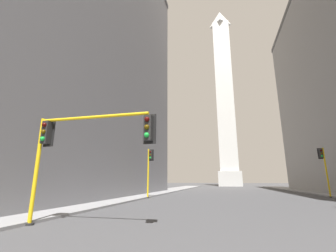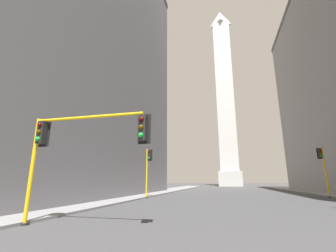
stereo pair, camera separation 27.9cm
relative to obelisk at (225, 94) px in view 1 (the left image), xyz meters
name	(u,v)px [view 1 (the left image)]	position (x,y,z in m)	size (l,w,h in m)	color
sidewalk_left	(146,194)	(-12.77, -53.38, -34.82)	(5.00, 100.08, 0.15)	gray
building_left	(53,43)	(-25.04, -60.92, -13.48)	(24.86, 40.16, 42.81)	slate
obelisk	(225,94)	(0.00, 0.00, 0.00)	(7.97, 7.97, 72.38)	silver
traffic_light_near_left	(78,140)	(-8.22, -76.09, -31.16)	(5.96, 0.51, 4.87)	yellow
traffic_light_mid_left	(149,165)	(-10.18, -59.87, -31.23)	(0.79, 0.52, 5.55)	yellow
traffic_light_mid_right	(324,164)	(10.07, -53.57, -31.02)	(0.79, 0.51, 5.88)	yellow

